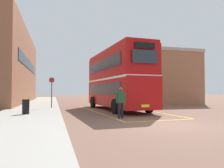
% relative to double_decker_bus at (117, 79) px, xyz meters
% --- Properties ---
extents(ground_plane, '(135.60, 135.60, 0.00)m').
position_rel_double_decker_bus_xyz_m(ground_plane, '(-0.01, 6.07, -2.51)').
color(ground_plane, brown).
extents(sidewalk_left, '(4.00, 57.60, 0.14)m').
position_rel_double_decker_bus_xyz_m(sidewalk_left, '(-6.51, 8.47, -2.44)').
color(sidewalk_left, '#A39E93').
rests_on(sidewalk_left, ground).
extents(brick_building_left, '(6.89, 23.43, 8.96)m').
position_rel_double_decker_bus_xyz_m(brick_building_left, '(-11.52, 12.96, 1.97)').
color(brick_building_left, brown).
rests_on(brick_building_left, ground).
extents(depot_building_right, '(6.27, 14.57, 6.33)m').
position_rel_double_decker_bus_xyz_m(depot_building_right, '(8.56, 11.53, 0.66)').
color(depot_building_right, '#9E6647').
rests_on(depot_building_right, ground).
extents(double_decker_bus, '(3.27, 9.97, 4.75)m').
position_rel_double_decker_bus_xyz_m(double_decker_bus, '(0.00, 0.00, 0.00)').
color(double_decker_bus, black).
rests_on(double_decker_bus, ground).
extents(single_deck_bus, '(3.74, 9.40, 3.02)m').
position_rel_double_decker_bus_xyz_m(single_deck_bus, '(3.76, 15.68, -0.87)').
color(single_deck_bus, black).
rests_on(single_deck_bus, ground).
extents(pedestrian_boarding, '(0.56, 0.38, 1.75)m').
position_rel_double_decker_bus_xyz_m(pedestrian_boarding, '(-1.36, -5.41, -1.49)').
color(pedestrian_boarding, black).
rests_on(pedestrian_boarding, ground).
extents(litter_bin, '(0.43, 0.43, 0.92)m').
position_rel_double_decker_bus_xyz_m(litter_bin, '(-6.58, -3.07, -1.91)').
color(litter_bin, black).
rests_on(litter_bin, sidewalk_left).
extents(bus_stop_sign, '(0.44, 0.08, 2.52)m').
position_rel_double_decker_bus_xyz_m(bus_stop_sign, '(-5.13, 1.83, -0.85)').
color(bus_stop_sign, '#4C4C51').
rests_on(bus_stop_sign, sidewalk_left).
extents(bay_marking_yellow, '(4.97, 12.12, 0.01)m').
position_rel_double_decker_bus_xyz_m(bay_marking_yellow, '(0.06, -1.86, -2.51)').
color(bay_marking_yellow, gold).
rests_on(bay_marking_yellow, ground).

